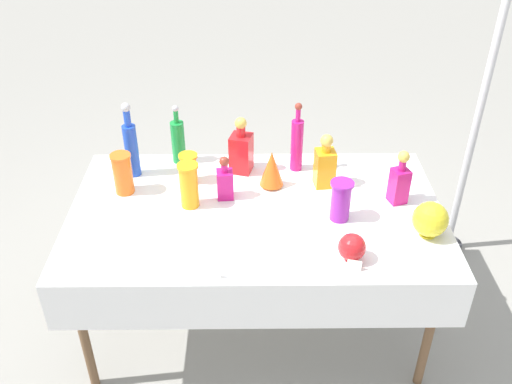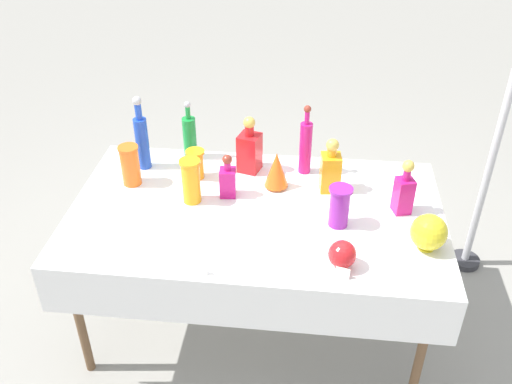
{
  "view_description": "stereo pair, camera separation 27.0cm",
  "coord_description": "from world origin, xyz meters",
  "px_view_note": "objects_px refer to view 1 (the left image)",
  "views": [
    {
      "loc": [
        -0.02,
        -2.23,
        2.38
      ],
      "look_at": [
        0.0,
        0.0,
        0.86
      ],
      "focal_mm": 40.0,
      "sensor_mm": 36.0,
      "label": 1
    },
    {
      "loc": [
        0.25,
        -2.22,
        2.38
      ],
      "look_at": [
        0.0,
        0.0,
        0.86
      ],
      "focal_mm": 40.0,
      "sensor_mm": 36.0,
      "label": 2
    }
  ],
  "objects_px": {
    "square_decanter_0": "(325,164)",
    "square_decanter_3": "(241,150)",
    "tall_bottle_1": "(297,143)",
    "round_bowl_1": "(430,219)",
    "slender_vase_2": "(189,184)",
    "canopy_pole": "(483,95)",
    "tall_bottle_0": "(131,146)",
    "round_bowl_0": "(352,247)",
    "fluted_vase_0": "(272,168)",
    "square_decanter_2": "(225,181)",
    "slender_vase_0": "(123,173)",
    "slender_vase_1": "(189,167)",
    "square_decanter_1": "(400,181)",
    "slender_vase_3": "(341,199)",
    "tall_bottle_2": "(178,140)"
  },
  "relations": [
    {
      "from": "tall_bottle_0",
      "to": "square_decanter_0",
      "type": "bearing_deg",
      "value": -6.37
    },
    {
      "from": "square_decanter_2",
      "to": "fluted_vase_0",
      "type": "height_order",
      "value": "square_decanter_2"
    },
    {
      "from": "tall_bottle_1",
      "to": "round_bowl_1",
      "type": "xyz_separation_m",
      "value": [
        0.56,
        -0.58,
        -0.07
      ]
    },
    {
      "from": "square_decanter_0",
      "to": "square_decanter_2",
      "type": "xyz_separation_m",
      "value": [
        -0.5,
        -0.11,
        -0.03
      ]
    },
    {
      "from": "square_decanter_3",
      "to": "slender_vase_0",
      "type": "relative_size",
      "value": 1.45
    },
    {
      "from": "tall_bottle_0",
      "to": "canopy_pole",
      "type": "distance_m",
      "value": 1.91
    },
    {
      "from": "square_decanter_2",
      "to": "round_bowl_0",
      "type": "distance_m",
      "value": 0.73
    },
    {
      "from": "tall_bottle_0",
      "to": "square_decanter_3",
      "type": "xyz_separation_m",
      "value": [
        0.56,
        0.03,
        -0.05
      ]
    },
    {
      "from": "tall_bottle_0",
      "to": "fluted_vase_0",
      "type": "height_order",
      "value": "tall_bottle_0"
    },
    {
      "from": "tall_bottle_1",
      "to": "canopy_pole",
      "type": "bearing_deg",
      "value": 13.37
    },
    {
      "from": "tall_bottle_1",
      "to": "square_decanter_0",
      "type": "distance_m",
      "value": 0.21
    },
    {
      "from": "slender_vase_1",
      "to": "fluted_vase_0",
      "type": "distance_m",
      "value": 0.43
    },
    {
      "from": "slender_vase_2",
      "to": "square_decanter_2",
      "type": "bearing_deg",
      "value": 22.56
    },
    {
      "from": "tall_bottle_2",
      "to": "canopy_pole",
      "type": "relative_size",
      "value": 0.13
    },
    {
      "from": "square_decanter_1",
      "to": "slender_vase_2",
      "type": "relative_size",
      "value": 1.23
    },
    {
      "from": "tall_bottle_0",
      "to": "tall_bottle_1",
      "type": "xyz_separation_m",
      "value": [
        0.86,
        0.05,
        -0.01
      ]
    },
    {
      "from": "slender_vase_2",
      "to": "fluted_vase_0",
      "type": "relative_size",
      "value": 1.16
    },
    {
      "from": "tall_bottle_1",
      "to": "square_decanter_1",
      "type": "height_order",
      "value": "tall_bottle_1"
    },
    {
      "from": "tall_bottle_1",
      "to": "slender_vase_3",
      "type": "distance_m",
      "value": 0.48
    },
    {
      "from": "square_decanter_1",
      "to": "canopy_pole",
      "type": "relative_size",
      "value": 0.11
    },
    {
      "from": "slender_vase_2",
      "to": "slender_vase_3",
      "type": "distance_m",
      "value": 0.72
    },
    {
      "from": "square_decanter_0",
      "to": "slender_vase_0",
      "type": "distance_m",
      "value": 1.01
    },
    {
      "from": "slender_vase_1",
      "to": "fluted_vase_0",
      "type": "relative_size",
      "value": 0.8
    },
    {
      "from": "round_bowl_0",
      "to": "fluted_vase_0",
      "type": "bearing_deg",
      "value": 119.19
    },
    {
      "from": "slender_vase_0",
      "to": "round_bowl_1",
      "type": "xyz_separation_m",
      "value": [
        1.44,
        -0.37,
        -0.03
      ]
    },
    {
      "from": "slender_vase_2",
      "to": "round_bowl_0",
      "type": "xyz_separation_m",
      "value": [
        0.72,
        -0.41,
        -0.06
      ]
    },
    {
      "from": "square_decanter_0",
      "to": "square_decanter_3",
      "type": "relative_size",
      "value": 0.92
    },
    {
      "from": "round_bowl_0",
      "to": "tall_bottle_0",
      "type": "bearing_deg",
      "value": 146.31
    },
    {
      "from": "fluted_vase_0",
      "to": "round_bowl_0",
      "type": "distance_m",
      "value": 0.66
    },
    {
      "from": "slender_vase_1",
      "to": "tall_bottle_1",
      "type": "bearing_deg",
      "value": 12.09
    },
    {
      "from": "tall_bottle_1",
      "to": "canopy_pole",
      "type": "distance_m",
      "value": 1.07
    },
    {
      "from": "tall_bottle_1",
      "to": "tall_bottle_2",
      "type": "relative_size",
      "value": 1.15
    },
    {
      "from": "tall_bottle_1",
      "to": "square_decanter_1",
      "type": "bearing_deg",
      "value": -32.97
    },
    {
      "from": "slender_vase_2",
      "to": "canopy_pole",
      "type": "height_order",
      "value": "canopy_pole"
    },
    {
      "from": "slender_vase_3",
      "to": "square_decanter_1",
      "type": "bearing_deg",
      "value": 24.53
    },
    {
      "from": "slender_vase_0",
      "to": "fluted_vase_0",
      "type": "xyz_separation_m",
      "value": [
        0.74,
        0.05,
        -0.01
      ]
    },
    {
      "from": "round_bowl_0",
      "to": "square_decanter_0",
      "type": "bearing_deg",
      "value": 95.29
    },
    {
      "from": "square_decanter_1",
      "to": "slender_vase_1",
      "type": "relative_size",
      "value": 1.78
    },
    {
      "from": "square_decanter_2",
      "to": "slender_vase_0",
      "type": "distance_m",
      "value": 0.51
    },
    {
      "from": "fluted_vase_0",
      "to": "square_decanter_2",
      "type": "bearing_deg",
      "value": -156.76
    },
    {
      "from": "square_decanter_2",
      "to": "round_bowl_0",
      "type": "xyz_separation_m",
      "value": [
        0.56,
        -0.48,
        -0.02
      ]
    },
    {
      "from": "tall_bottle_2",
      "to": "tall_bottle_1",
      "type": "bearing_deg",
      "value": -7.61
    },
    {
      "from": "square_decanter_3",
      "to": "canopy_pole",
      "type": "relative_size",
      "value": 0.12
    },
    {
      "from": "round_bowl_1",
      "to": "tall_bottle_1",
      "type": "bearing_deg",
      "value": 134.11
    },
    {
      "from": "tall_bottle_1",
      "to": "slender_vase_2",
      "type": "xyz_separation_m",
      "value": [
        -0.54,
        -0.33,
        -0.04
      ]
    },
    {
      "from": "tall_bottle_2",
      "to": "fluted_vase_0",
      "type": "relative_size",
      "value": 1.69
    },
    {
      "from": "canopy_pole",
      "to": "slender_vase_2",
      "type": "bearing_deg",
      "value": -159.73
    },
    {
      "from": "tall_bottle_0",
      "to": "square_decanter_2",
      "type": "height_order",
      "value": "tall_bottle_0"
    },
    {
      "from": "square_decanter_0",
      "to": "round_bowl_0",
      "type": "xyz_separation_m",
      "value": [
        0.05,
        -0.58,
        -0.06
      ]
    },
    {
      "from": "square_decanter_0",
      "to": "square_decanter_3",
      "type": "height_order",
      "value": "square_decanter_3"
    }
  ]
}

